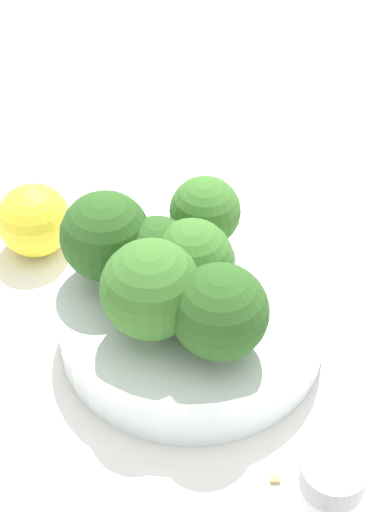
# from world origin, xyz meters

# --- Properties ---
(ground_plane) EXTENTS (3.00, 3.00, 0.00)m
(ground_plane) POSITION_xyz_m (0.00, 0.00, 0.00)
(ground_plane) COLOR white
(bowl) EXTENTS (0.16, 0.16, 0.04)m
(bowl) POSITION_xyz_m (0.00, 0.00, 0.02)
(bowl) COLOR silver
(bowl) RESTS_ON ground_plane
(broccoli_floret_0) EXTENTS (0.05, 0.05, 0.06)m
(broccoli_floret_0) POSITION_xyz_m (-0.03, 0.05, 0.07)
(broccoli_floret_0) COLOR #84AD66
(broccoli_floret_0) RESTS_ON bowl
(broccoli_floret_1) EXTENTS (0.06, 0.06, 0.06)m
(broccoli_floret_1) POSITION_xyz_m (-0.04, -0.01, 0.07)
(broccoli_floret_1) COLOR #8EB770
(broccoli_floret_1) RESTS_ON bowl
(broccoli_floret_2) EXTENTS (0.04, 0.04, 0.05)m
(broccoli_floret_2) POSITION_xyz_m (-0.01, 0.02, 0.07)
(broccoli_floret_2) COLOR #8EB770
(broccoli_floret_2) RESTS_ON bowl
(broccoli_floret_3) EXTENTS (0.05, 0.05, 0.06)m
(broccoli_floret_3) POSITION_xyz_m (-0.02, -0.04, 0.07)
(broccoli_floret_3) COLOR #7A9E5B
(broccoli_floret_3) RESTS_ON bowl
(broccoli_floret_4) EXTENTS (0.05, 0.05, 0.05)m
(broccoli_floret_4) POSITION_xyz_m (0.00, -0.00, 0.07)
(broccoli_floret_4) COLOR #84AD66
(broccoli_floret_4) RESTS_ON bowl
(broccoli_floret_5) EXTENTS (0.04, 0.04, 0.05)m
(broccoli_floret_5) POSITION_xyz_m (0.04, 0.03, 0.07)
(broccoli_floret_5) COLOR #8EB770
(broccoli_floret_5) RESTS_ON bowl
(pepper_shaker) EXTENTS (0.03, 0.03, 0.07)m
(pepper_shaker) POSITION_xyz_m (-0.05, -0.15, 0.03)
(pepper_shaker) COLOR #B2B7BC
(pepper_shaker) RESTS_ON ground_plane
(lemon_wedge) EXTENTS (0.05, 0.05, 0.05)m
(lemon_wedge) POSITION_xyz_m (-0.02, 0.14, 0.03)
(lemon_wedge) COLOR yellow
(lemon_wedge) RESTS_ON ground_plane
(almond_crumb_0) EXTENTS (0.01, 0.01, 0.01)m
(almond_crumb_0) POSITION_xyz_m (-0.04, -0.11, 0.00)
(almond_crumb_0) COLOR #AD7F4C
(almond_crumb_0) RESTS_ON ground_plane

